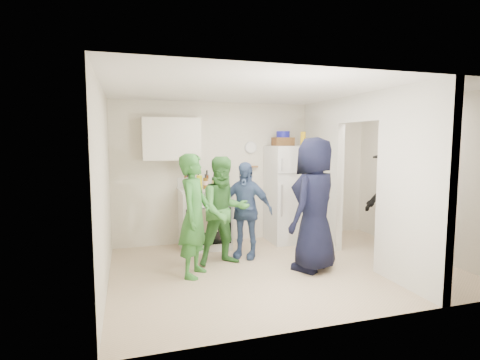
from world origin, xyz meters
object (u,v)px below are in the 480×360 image
object	(u,v)px
person_navy	(314,204)
fridge	(289,194)
person_nook	(393,197)
stove	(204,218)
person_denim	(245,210)
blue_bowl	(283,134)
person_green_left	(194,215)
yellow_cup_stack_top	(303,139)
person_green_center	(224,211)
wicker_basket	(283,142)

from	to	relation	value
person_navy	fridge	bearing A→B (deg)	-135.28
person_navy	person_nook	world-z (taller)	person_navy
stove	person_denim	world-z (taller)	person_denim
fridge	person_denim	size ratio (longest dim) A/B	1.15
fridge	person_navy	distance (m)	1.53
fridge	person_denim	bearing A→B (deg)	-146.84
blue_bowl	person_denim	size ratio (longest dim) A/B	0.16
person_green_left	person_denim	world-z (taller)	person_green_left
yellow_cup_stack_top	person_green_center	distance (m)	2.13
blue_bowl	person_green_left	world-z (taller)	blue_bowl
wicker_basket	blue_bowl	bearing A→B (deg)	0.00
person_green_left	yellow_cup_stack_top	bearing A→B (deg)	-31.93
fridge	yellow_cup_stack_top	size ratio (longest dim) A/B	6.92
fridge	person_navy	world-z (taller)	person_navy
yellow_cup_stack_top	person_denim	xyz separation A→B (m)	(-1.27, -0.59, -1.11)
person_denim	person_green_left	bearing A→B (deg)	-112.90
stove	yellow_cup_stack_top	xyz separation A→B (m)	(1.76, -0.13, 1.35)
person_green_left	person_nook	world-z (taller)	person_nook
person_green_center	yellow_cup_stack_top	bearing A→B (deg)	20.32
yellow_cup_stack_top	person_green_center	size ratio (longest dim) A/B	0.16
blue_bowl	person_denim	xyz separation A→B (m)	(-0.95, -0.74, -1.19)
stove	person_denim	size ratio (longest dim) A/B	0.68
wicker_basket	blue_bowl	distance (m)	0.13
person_green_center	person_navy	bearing A→B (deg)	-32.76
stove	fridge	world-z (taller)	fridge
stove	person_navy	xyz separation A→B (m)	(1.26, -1.53, 0.43)
person_green_left	person_denim	xyz separation A→B (m)	(0.89, 0.57, -0.08)
fridge	person_denim	xyz separation A→B (m)	(-1.05, -0.69, -0.11)
stove	person_nook	size ratio (longest dim) A/B	0.57
person_green_center	person_green_left	bearing A→B (deg)	-152.33
blue_bowl	person_nook	world-z (taller)	blue_bowl
blue_bowl	person_nook	distance (m)	2.13
person_nook	person_green_center	bearing A→B (deg)	-97.66
wicker_basket	yellow_cup_stack_top	world-z (taller)	yellow_cup_stack_top
yellow_cup_stack_top	person_green_center	world-z (taller)	yellow_cup_stack_top
yellow_cup_stack_top	person_denim	bearing A→B (deg)	-155.23
blue_bowl	wicker_basket	bearing A→B (deg)	0.00
blue_bowl	person_denim	bearing A→B (deg)	-142.23
person_green_center	wicker_basket	bearing A→B (deg)	29.94
wicker_basket	person_green_left	size ratio (longest dim) A/B	0.21
person_nook	person_green_left	bearing A→B (deg)	-91.45
person_denim	person_navy	bearing A→B (deg)	-12.45
blue_bowl	person_navy	size ratio (longest dim) A/B	0.13
stove	person_navy	distance (m)	2.03
blue_bowl	person_navy	world-z (taller)	blue_bowl
person_green_left	person_green_center	distance (m)	0.60
yellow_cup_stack_top	person_nook	xyz separation A→B (m)	(1.17, -0.97, -0.96)
fridge	person_nook	size ratio (longest dim) A/B	0.97
wicker_basket	person_nook	world-z (taller)	wicker_basket
wicker_basket	person_green_left	distance (m)	2.46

